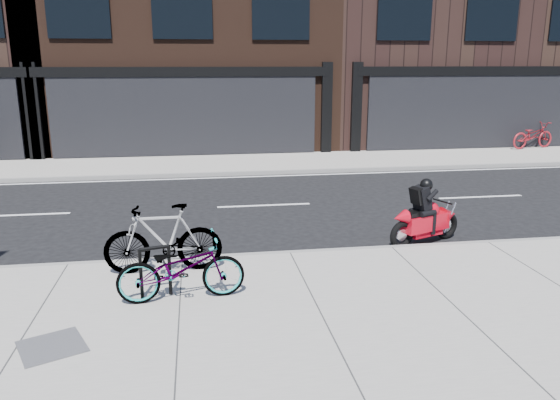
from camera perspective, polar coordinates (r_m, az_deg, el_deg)
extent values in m
plane|color=black|center=(12.20, -0.52, -2.97)|extent=(120.00, 120.00, 0.00)
cube|color=gray|center=(7.61, 5.05, -13.57)|extent=(60.00, 6.00, 0.13)
cube|color=gray|center=(19.67, -3.77, 3.85)|extent=(60.00, 3.50, 0.13)
cube|color=black|center=(28.64, 16.22, 19.02)|extent=(12.00, 10.00, 12.50)
cylinder|color=black|center=(8.48, -14.32, -7.57)|extent=(0.05, 0.05, 0.78)
cylinder|color=black|center=(8.55, -11.45, -7.23)|extent=(0.05, 0.05, 0.78)
cylinder|color=black|center=(8.38, -13.03, -4.91)|extent=(0.43, 0.16, 0.05)
imported|color=gray|center=(8.31, -10.30, -7.02)|extent=(1.95, 0.82, 1.00)
imported|color=gray|center=(9.40, -12.12, -3.96)|extent=(1.98, 0.58, 1.19)
torus|color=black|center=(11.94, 17.01, -2.58)|extent=(0.59, 0.33, 0.58)
torus|color=black|center=(11.08, 12.61, -3.60)|extent=(0.59, 0.33, 0.58)
cube|color=#B80818|center=(11.44, 14.91, -2.23)|extent=(1.11, 0.71, 0.33)
cone|color=#B80818|center=(11.90, 17.20, -1.49)|extent=(0.51, 0.51, 0.39)
sphere|color=#B80818|center=(11.47, 15.45, -1.04)|extent=(0.35, 0.35, 0.35)
cube|color=black|center=(11.20, 14.03, -1.40)|extent=(0.54, 0.41, 0.11)
cylinder|color=silver|center=(11.28, 12.54, -3.36)|extent=(0.48, 0.25, 0.08)
cube|color=black|center=(11.21, 14.57, 0.16)|extent=(0.44, 0.42, 0.52)
cube|color=black|center=(11.10, 14.08, 0.42)|extent=(0.29, 0.32, 0.36)
sphere|color=black|center=(11.23, 15.04, 1.54)|extent=(0.26, 0.26, 0.26)
imported|color=maroon|center=(24.85, 24.91, 6.15)|extent=(2.16, 1.17, 1.08)
cube|color=#414143|center=(7.66, -22.74, -13.92)|extent=(1.00, 1.00, 0.02)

